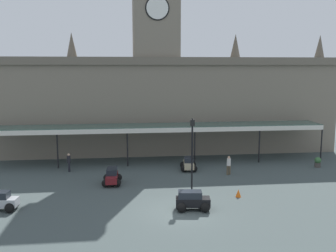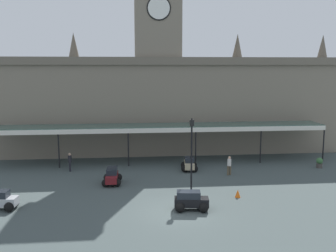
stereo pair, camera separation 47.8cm
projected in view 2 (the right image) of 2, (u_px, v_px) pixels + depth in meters
name	position (u px, v px, depth m)	size (l,w,h in m)	color
ground_plane	(178.00, 211.00, 25.07)	(140.00, 140.00, 0.00)	#3F4A49
station_building	(157.00, 97.00, 42.07)	(39.43, 5.69, 19.19)	slate
entrance_canopy	(161.00, 127.00, 37.53)	(32.48, 3.26, 3.71)	#38564C
car_black_estate	(191.00, 202.00, 25.19)	(2.34, 1.71, 1.27)	black
car_beige_sedan	(189.00, 165.00, 34.93)	(1.65, 2.13, 1.19)	tan
car_maroon_estate	(112.00, 177.00, 30.85)	(1.59, 2.28, 1.27)	maroon
pedestrian_beside_cars	(229.00, 165.00, 33.33)	(0.38, 0.34, 1.67)	brown
pedestrian_crossing_forecourt	(70.00, 161.00, 34.58)	(0.34, 0.39, 1.67)	black
victorian_lamppost	(192.00, 148.00, 28.20)	(0.30, 0.30, 5.67)	black
traffic_cone	(238.00, 193.00, 27.66)	(0.40, 0.40, 0.57)	orange
planter_by_canopy	(319.00, 163.00, 35.80)	(0.60, 0.60, 0.96)	#47423D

